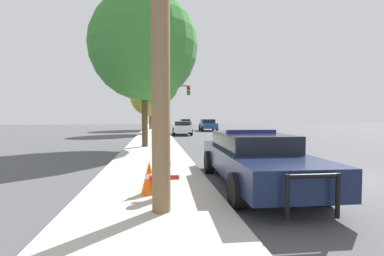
{
  "coord_description": "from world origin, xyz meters",
  "views": [
    {
      "loc": [
        -4.96,
        -6.91,
        1.77
      ],
      "look_at": [
        -2.09,
        13.22,
        0.88
      ],
      "focal_mm": 24.0,
      "sensor_mm": 36.0,
      "label": 1
    }
  ],
  "objects_px": {
    "traffic_light": "(169,98)",
    "traffic_cone": "(149,177)",
    "car_background_midblock": "(182,127)",
    "tree_sidewalk_mid": "(156,82)",
    "fire_hydrant": "(164,176)",
    "car_background_distant": "(185,122)",
    "tree_sidewalk_near": "(144,47)",
    "car_background_oncoming": "(208,125)",
    "police_car": "(253,157)",
    "tree_sidewalk_far": "(150,96)"
  },
  "relations": [
    {
      "from": "traffic_light",
      "to": "traffic_cone",
      "type": "bearing_deg",
      "value": -94.32
    },
    {
      "from": "car_background_midblock",
      "to": "tree_sidewalk_mid",
      "type": "distance_m",
      "value": 5.87
    },
    {
      "from": "fire_hydrant",
      "to": "traffic_light",
      "type": "distance_m",
      "value": 20.88
    },
    {
      "from": "fire_hydrant",
      "to": "tree_sidewalk_mid",
      "type": "bearing_deg",
      "value": 90.24
    },
    {
      "from": "car_background_midblock",
      "to": "car_background_distant",
      "type": "distance_m",
      "value": 22.39
    },
    {
      "from": "tree_sidewalk_near",
      "to": "tree_sidewalk_mid",
      "type": "distance_m",
      "value": 13.22
    },
    {
      "from": "fire_hydrant",
      "to": "traffic_light",
      "type": "height_order",
      "value": "traffic_light"
    },
    {
      "from": "car_background_oncoming",
      "to": "fire_hydrant",
      "type": "bearing_deg",
      "value": 79.38
    },
    {
      "from": "car_background_distant",
      "to": "tree_sidewalk_near",
      "type": "xyz_separation_m",
      "value": [
        -6.04,
        -32.98,
        4.86
      ]
    },
    {
      "from": "tree_sidewalk_near",
      "to": "traffic_cone",
      "type": "relative_size",
      "value": 11.99
    },
    {
      "from": "car_background_distant",
      "to": "police_car",
      "type": "bearing_deg",
      "value": -95.39
    },
    {
      "from": "fire_hydrant",
      "to": "tree_sidewalk_far",
      "type": "height_order",
      "value": "tree_sidewalk_far"
    },
    {
      "from": "police_car",
      "to": "car_background_oncoming",
      "type": "relative_size",
      "value": 1.26
    },
    {
      "from": "tree_sidewalk_mid",
      "to": "tree_sidewalk_far",
      "type": "bearing_deg",
      "value": 95.84
    },
    {
      "from": "tree_sidewalk_mid",
      "to": "traffic_cone",
      "type": "relative_size",
      "value": 11.14
    },
    {
      "from": "car_background_distant",
      "to": "tree_sidewalk_far",
      "type": "height_order",
      "value": "tree_sidewalk_far"
    },
    {
      "from": "car_background_midblock",
      "to": "tree_sidewalk_far",
      "type": "bearing_deg",
      "value": 112.32
    },
    {
      "from": "car_background_oncoming",
      "to": "tree_sidewalk_near",
      "type": "height_order",
      "value": "tree_sidewalk_near"
    },
    {
      "from": "police_car",
      "to": "traffic_cone",
      "type": "bearing_deg",
      "value": 19.32
    },
    {
      "from": "traffic_light",
      "to": "tree_sidewalk_near",
      "type": "distance_m",
      "value": 11.82
    },
    {
      "from": "fire_hydrant",
      "to": "car_background_midblock",
      "type": "bearing_deg",
      "value": 83.06
    },
    {
      "from": "car_background_distant",
      "to": "car_background_oncoming",
      "type": "bearing_deg",
      "value": -87.19
    },
    {
      "from": "car_background_distant",
      "to": "tree_sidewalk_far",
      "type": "bearing_deg",
      "value": -117.95
    },
    {
      "from": "fire_hydrant",
      "to": "car_background_oncoming",
      "type": "height_order",
      "value": "car_background_oncoming"
    },
    {
      "from": "police_car",
      "to": "car_background_distant",
      "type": "xyz_separation_m",
      "value": [
        2.94,
        41.02,
        -0.01
      ]
    },
    {
      "from": "tree_sidewalk_mid",
      "to": "tree_sidewalk_far",
      "type": "distance_m",
      "value": 7.64
    },
    {
      "from": "car_background_distant",
      "to": "traffic_cone",
      "type": "height_order",
      "value": "car_background_distant"
    },
    {
      "from": "fire_hydrant",
      "to": "car_background_distant",
      "type": "xyz_separation_m",
      "value": [
        5.28,
        42.12,
        0.15
      ]
    },
    {
      "from": "tree_sidewalk_near",
      "to": "fire_hydrant",
      "type": "bearing_deg",
      "value": -85.26
    },
    {
      "from": "traffic_light",
      "to": "tree_sidewalk_near",
      "type": "relative_size",
      "value": 0.59
    },
    {
      "from": "police_car",
      "to": "traffic_light",
      "type": "height_order",
      "value": "traffic_light"
    },
    {
      "from": "car_background_oncoming",
      "to": "tree_sidewalk_far",
      "type": "distance_m",
      "value": 8.85
    },
    {
      "from": "fire_hydrant",
      "to": "tree_sidewalk_far",
      "type": "distance_m",
      "value": 30.17
    },
    {
      "from": "tree_sidewalk_far",
      "to": "car_background_midblock",
      "type": "bearing_deg",
      "value": -71.76
    },
    {
      "from": "car_background_midblock",
      "to": "tree_sidewalk_mid",
      "type": "relative_size",
      "value": 0.58
    },
    {
      "from": "police_car",
      "to": "tree_sidewalk_mid",
      "type": "bearing_deg",
      "value": -81.16
    },
    {
      "from": "car_background_distant",
      "to": "tree_sidewalk_far",
      "type": "distance_m",
      "value": 14.21
    },
    {
      "from": "tree_sidewalk_far",
      "to": "traffic_cone",
      "type": "relative_size",
      "value": 10.15
    },
    {
      "from": "car_background_oncoming",
      "to": "traffic_cone",
      "type": "xyz_separation_m",
      "value": [
        -6.71,
        -26.23,
        -0.29
      ]
    },
    {
      "from": "tree_sidewalk_far",
      "to": "traffic_cone",
      "type": "height_order",
      "value": "tree_sidewalk_far"
    },
    {
      "from": "police_car",
      "to": "car_background_oncoming",
      "type": "distance_m",
      "value": 25.74
    },
    {
      "from": "tree_sidewalk_mid",
      "to": "tree_sidewalk_near",
      "type": "bearing_deg",
      "value": -92.89
    },
    {
      "from": "car_background_distant",
      "to": "tree_sidewalk_mid",
      "type": "xyz_separation_m",
      "value": [
        -5.37,
        -19.78,
        4.71
      ]
    },
    {
      "from": "fire_hydrant",
      "to": "police_car",
      "type": "bearing_deg",
      "value": 25.14
    },
    {
      "from": "police_car",
      "to": "car_background_midblock",
      "type": "height_order",
      "value": "police_car"
    },
    {
      "from": "car_background_distant",
      "to": "traffic_cone",
      "type": "bearing_deg",
      "value": -98.89
    },
    {
      "from": "tree_sidewalk_near",
      "to": "tree_sidewalk_far",
      "type": "relative_size",
      "value": 1.18
    },
    {
      "from": "tree_sidewalk_mid",
      "to": "traffic_cone",
      "type": "bearing_deg",
      "value": -90.57
    },
    {
      "from": "traffic_light",
      "to": "tree_sidewalk_far",
      "type": "distance_m",
      "value": 9.55
    },
    {
      "from": "car_background_midblock",
      "to": "tree_sidewalk_near",
      "type": "distance_m",
      "value": 12.24
    }
  ]
}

